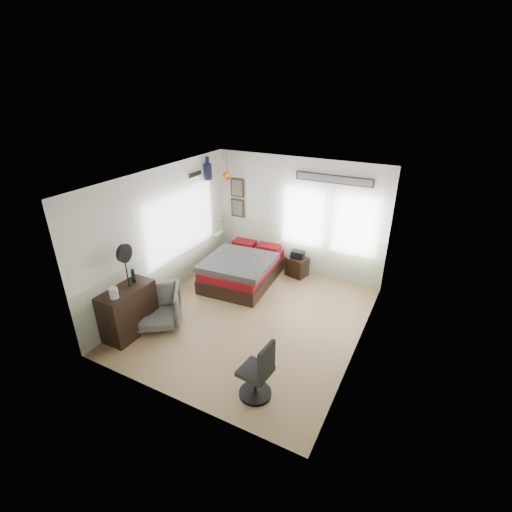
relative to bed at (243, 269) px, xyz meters
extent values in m
cube|color=#A88552|center=(0.88, -1.24, -0.31)|extent=(4.00, 4.50, 0.01)
cube|color=silver|center=(0.88, 1.01, 1.05)|extent=(4.00, 0.02, 2.70)
cube|color=silver|center=(0.88, -3.49, 1.05)|extent=(4.00, 0.02, 2.70)
cube|color=silver|center=(-1.12, -1.24, 1.05)|extent=(0.02, 4.50, 2.70)
cube|color=silver|center=(2.88, -1.24, 1.05)|extent=(0.02, 4.50, 2.70)
cube|color=white|center=(0.88, -1.24, 2.40)|extent=(4.00, 4.50, 0.02)
cube|color=#ACB89D|center=(0.88, 1.00, 0.25)|extent=(4.00, 0.01, 1.10)
cube|color=#ACB89D|center=(-1.11, -1.24, 0.25)|extent=(0.01, 4.50, 1.10)
cube|color=#ACB89D|center=(2.87, -1.24, 0.25)|extent=(0.01, 4.50, 1.10)
cube|color=silver|center=(-1.08, -0.69, 1.15)|extent=(0.03, 2.20, 1.35)
cube|color=silver|center=(1.03, 0.97, 1.10)|extent=(0.95, 0.03, 1.30)
cube|color=silver|center=(2.18, 0.97, 1.10)|extent=(0.95, 0.03, 1.30)
cube|color=#3F2E21|center=(-0.67, 0.98, 1.05)|extent=(0.35, 0.03, 0.45)
cube|color=#3F2E21|center=(-0.67, 0.98, 1.55)|extent=(0.35, 0.03, 0.45)
cube|color=#7F7259|center=(-0.67, 0.96, 1.05)|extent=(0.27, 0.01, 0.37)
cube|color=#7F7259|center=(-0.67, 0.96, 1.55)|extent=(0.27, 0.01, 0.37)
cube|color=#3F2E21|center=(1.63, 0.98, 2.02)|extent=(1.65, 0.03, 0.18)
cube|color=gray|center=(1.63, 0.96, 2.02)|extent=(1.58, 0.01, 0.13)
cube|color=white|center=(-1.08, -0.09, 2.05)|extent=(0.02, 0.48, 0.14)
sphere|color=red|center=(-0.77, 0.71, 1.88)|extent=(0.20, 0.20, 0.20)
cube|color=black|center=(0.00, 0.01, -0.15)|extent=(1.50, 2.03, 0.31)
cube|color=maroon|center=(0.00, 0.01, 0.09)|extent=(1.46, 1.99, 0.17)
cube|color=#5D5D5D|center=(0.00, -0.20, 0.25)|extent=(1.52, 1.49, 0.14)
cube|color=maroon|center=(-0.32, 0.79, 0.25)|extent=(0.56, 0.37, 0.14)
cube|color=maroon|center=(0.32, 0.79, 0.25)|extent=(0.56, 0.37, 0.14)
cube|color=black|center=(-0.86, -2.60, 0.15)|extent=(0.48, 1.00, 0.90)
imported|color=slate|center=(-0.57, -2.18, 0.07)|extent=(1.11, 1.11, 0.74)
cube|color=black|center=(1.00, 0.81, -0.08)|extent=(0.53, 0.46, 0.45)
cylinder|color=black|center=(1.84, -2.88, -0.28)|extent=(0.48, 0.48, 0.05)
cylinder|color=black|center=(1.84, -2.88, -0.07)|extent=(0.06, 0.06, 0.37)
cube|color=#2C2B2D|center=(1.84, -2.88, 0.14)|extent=(0.46, 0.46, 0.07)
cube|color=#2C2B2D|center=(2.02, -2.90, 0.42)|extent=(0.09, 0.39, 0.48)
cylinder|color=silver|center=(-0.79, -2.89, 0.69)|extent=(0.14, 0.14, 0.19)
cube|color=silver|center=(-0.71, -2.89, 0.70)|extent=(0.02, 0.02, 0.11)
cylinder|color=black|center=(-0.90, -2.33, 0.72)|extent=(0.06, 0.06, 0.25)
cylinder|color=black|center=(-0.86, -2.49, 0.91)|extent=(0.02, 0.02, 0.62)
cylinder|color=black|center=(-0.86, -2.49, 1.24)|extent=(0.11, 0.32, 0.31)
cylinder|color=black|center=(-0.82, -2.49, 1.24)|extent=(0.07, 0.33, 0.33)
cube|color=black|center=(1.00, 0.81, 0.24)|extent=(0.29, 0.19, 0.17)
camera|label=1|loc=(3.71, -6.44, 3.88)|focal=26.00mm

